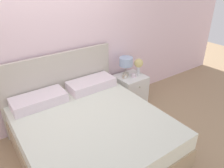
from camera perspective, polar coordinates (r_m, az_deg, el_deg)
ground_plane at (r=3.85m, az=-12.42°, el=-8.54°), size 12.00×12.00×0.00m
wall_back at (r=3.34m, az=-15.18°, el=10.47°), size 8.00×0.06×2.60m
bed at (r=3.01m, az=-5.82°, el=-12.30°), size 1.79×1.95×1.15m
nightstand at (r=4.07m, az=4.86°, el=-1.33°), size 0.50×0.49×0.53m
table_lamp at (r=3.87m, az=3.69°, el=5.63°), size 0.24×0.24×0.35m
flower_vase at (r=3.99m, az=6.98°, el=5.23°), size 0.16×0.16×0.29m
teacup at (r=3.92m, az=5.72°, el=2.27°), size 0.11×0.11×0.07m
alarm_clock at (r=3.86m, az=3.33°, el=1.98°), size 0.08×0.05×0.06m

